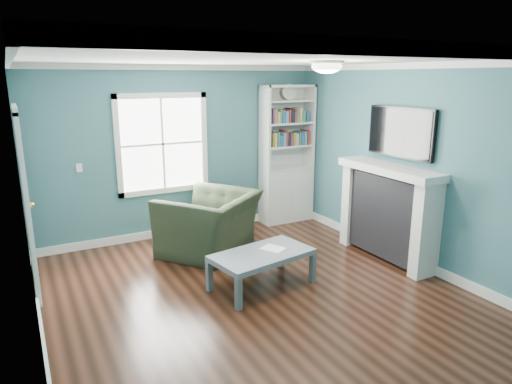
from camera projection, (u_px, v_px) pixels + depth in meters
name	position (u px, v px, depth m)	size (l,w,h in m)	color
floor	(259.00, 297.00, 5.18)	(5.00, 5.00, 0.00)	black
room_walls	(260.00, 160.00, 4.79)	(5.00, 5.00, 5.00)	#376473
trim	(260.00, 191.00, 4.88)	(4.50, 5.00, 2.60)	white
window	(163.00, 144.00, 6.81)	(1.40, 0.06, 1.50)	white
bookshelf	(286.00, 168.00, 7.73)	(0.90, 0.35, 2.31)	silver
fireplace	(388.00, 214.00, 6.14)	(0.44, 1.58, 1.30)	black
tv	(401.00, 132.00, 5.93)	(0.06, 1.10, 0.65)	black
door	(26.00, 201.00, 5.10)	(0.12, 0.98, 2.17)	silver
ceiling_fixture	(327.00, 65.00, 5.05)	(0.38, 0.38, 0.15)	white
light_switch	(79.00, 168.00, 6.32)	(0.08, 0.01, 0.12)	white
recliner	(209.00, 213.00, 6.41)	(1.28, 0.83, 1.12)	black
coffee_table	(262.00, 257.00, 5.36)	(1.27, 0.84, 0.43)	#4F5A5F
paper_sheet	(273.00, 248.00, 5.46)	(0.21, 0.27, 0.00)	white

